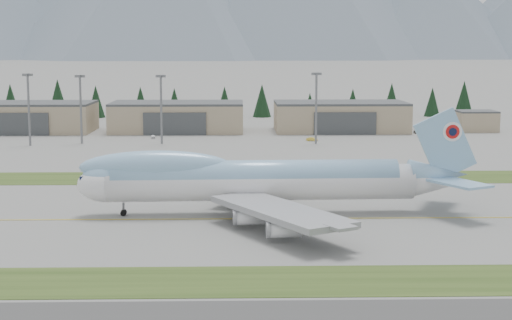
{
  "coord_description": "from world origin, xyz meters",
  "views": [
    {
      "loc": [
        6.96,
        -137.56,
        30.39
      ],
      "look_at": [
        10.71,
        18.78,
        8.0
      ],
      "focal_mm": 55.0,
      "sensor_mm": 36.0,
      "label": 1
    }
  ],
  "objects_px": {
    "hangar_center": "(177,117)",
    "service_vehicle_a": "(153,138)",
    "hangar_left": "(27,117)",
    "hangar_right": "(340,116)",
    "boeing_747_freighter": "(257,179)",
    "service_vehicle_c": "(417,134)",
    "service_vehicle_b": "(312,141)"
  },
  "relations": [
    {
      "from": "hangar_center",
      "to": "service_vehicle_c",
      "type": "height_order",
      "value": "hangar_center"
    },
    {
      "from": "service_vehicle_a",
      "to": "service_vehicle_b",
      "type": "bearing_deg",
      "value": -19.59
    },
    {
      "from": "service_vehicle_a",
      "to": "boeing_747_freighter",
      "type": "bearing_deg",
      "value": -85.38
    },
    {
      "from": "service_vehicle_a",
      "to": "service_vehicle_c",
      "type": "xyz_separation_m",
      "value": [
        93.25,
        12.59,
        0.0
      ]
    },
    {
      "from": "hangar_left",
      "to": "service_vehicle_a",
      "type": "height_order",
      "value": "hangar_left"
    },
    {
      "from": "hangar_left",
      "to": "hangar_right",
      "type": "bearing_deg",
      "value": 0.0
    },
    {
      "from": "boeing_747_freighter",
      "to": "service_vehicle_c",
      "type": "relative_size",
      "value": 16.58
    },
    {
      "from": "boeing_747_freighter",
      "to": "service_vehicle_b",
      "type": "relative_size",
      "value": 19.94
    },
    {
      "from": "hangar_center",
      "to": "service_vehicle_a",
      "type": "distance_m",
      "value": 24.07
    },
    {
      "from": "hangar_center",
      "to": "service_vehicle_c",
      "type": "bearing_deg",
      "value": -6.52
    },
    {
      "from": "hangar_left",
      "to": "service_vehicle_a",
      "type": "distance_m",
      "value": 53.55
    },
    {
      "from": "service_vehicle_a",
      "to": "service_vehicle_b",
      "type": "xyz_separation_m",
      "value": [
        53.26,
        -8.97,
        0.0
      ]
    },
    {
      "from": "hangar_right",
      "to": "service_vehicle_a",
      "type": "xyz_separation_m",
      "value": [
        -66.7,
        -22.48,
        -5.39
      ]
    },
    {
      "from": "hangar_center",
      "to": "hangar_right",
      "type": "relative_size",
      "value": 1.0
    },
    {
      "from": "boeing_747_freighter",
      "to": "hangar_left",
      "type": "height_order",
      "value": "boeing_747_freighter"
    },
    {
      "from": "hangar_left",
      "to": "hangar_center",
      "type": "xyz_separation_m",
      "value": [
        55.0,
        0.0,
        0.0
      ]
    },
    {
      "from": "hangar_left",
      "to": "service_vehicle_b",
      "type": "height_order",
      "value": "hangar_left"
    },
    {
      "from": "hangar_right",
      "to": "service_vehicle_b",
      "type": "bearing_deg",
      "value": -113.15
    },
    {
      "from": "hangar_left",
      "to": "service_vehicle_b",
      "type": "bearing_deg",
      "value": -17.21
    },
    {
      "from": "service_vehicle_a",
      "to": "service_vehicle_c",
      "type": "distance_m",
      "value": 94.1
    },
    {
      "from": "hangar_center",
      "to": "service_vehicle_c",
      "type": "distance_m",
      "value": 87.28
    },
    {
      "from": "hangar_left",
      "to": "hangar_center",
      "type": "distance_m",
      "value": 55.0
    },
    {
      "from": "boeing_747_freighter",
      "to": "hangar_left",
      "type": "bearing_deg",
      "value": 116.97
    },
    {
      "from": "hangar_center",
      "to": "service_vehicle_a",
      "type": "xyz_separation_m",
      "value": [
        -6.7,
        -22.48,
        -5.39
      ]
    },
    {
      "from": "boeing_747_freighter",
      "to": "hangar_right",
      "type": "height_order",
      "value": "boeing_747_freighter"
    },
    {
      "from": "hangar_center",
      "to": "service_vehicle_c",
      "type": "xyz_separation_m",
      "value": [
        86.55,
        -9.9,
        -5.39
      ]
    },
    {
      "from": "boeing_747_freighter",
      "to": "hangar_center",
      "type": "relative_size",
      "value": 1.54
    },
    {
      "from": "service_vehicle_c",
      "to": "hangar_right",
      "type": "bearing_deg",
      "value": 149.07
    },
    {
      "from": "hangar_left",
      "to": "boeing_747_freighter",
      "type": "bearing_deg",
      "value": -61.07
    },
    {
      "from": "hangar_center",
      "to": "hangar_right",
      "type": "distance_m",
      "value": 60.0
    },
    {
      "from": "boeing_747_freighter",
      "to": "service_vehicle_a",
      "type": "distance_m",
      "value": 127.44
    },
    {
      "from": "hangar_right",
      "to": "service_vehicle_c",
      "type": "xyz_separation_m",
      "value": [
        26.55,
        -9.9,
        -5.39
      ]
    }
  ]
}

